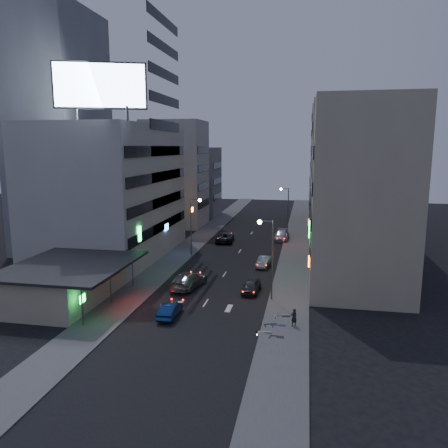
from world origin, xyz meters
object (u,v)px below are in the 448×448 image
(parked_car_left, at_px, (225,237))
(scooter_blue, at_px, (285,318))
(road_car_blue, at_px, (170,310))
(scooter_silver_b, at_px, (289,308))
(parked_car_right_mid, at_px, (264,262))
(scooter_black_a, at_px, (285,330))
(person, at_px, (294,317))
(parked_car_right_near, at_px, (251,286))
(scooter_black_b, at_px, (277,317))
(scooter_silver_a, at_px, (272,326))
(road_car_silver, at_px, (189,280))
(parked_car_right_far, at_px, (282,235))

(parked_car_left, xyz_separation_m, scooter_blue, (11.30, -32.04, -0.14))
(road_car_blue, bearing_deg, scooter_blue, 179.45)
(parked_car_left, xyz_separation_m, scooter_silver_b, (11.57, -29.80, -0.04))
(parked_car_right_mid, relative_size, scooter_black_a, 2.27)
(person, xyz_separation_m, scooter_black_a, (-0.66, -2.23, -0.24))
(parked_car_right_near, xyz_separation_m, scooter_black_b, (3.22, -7.96, -0.04))
(parked_car_right_near, xyz_separation_m, person, (4.71, -8.31, 0.20))
(person, xyz_separation_m, scooter_silver_a, (-1.76, -1.46, -0.26))
(scooter_black_b, bearing_deg, road_car_blue, 70.94)
(scooter_black_a, bearing_deg, parked_car_right_mid, 14.40)
(scooter_silver_a, xyz_separation_m, scooter_black_b, (0.28, 1.82, 0.02))
(road_car_blue, distance_m, person, 11.05)
(parked_car_right_mid, bearing_deg, road_car_blue, -103.04)
(parked_car_right_near, height_order, parked_car_right_mid, parked_car_right_near)
(scooter_silver_b, bearing_deg, parked_car_left, 9.20)
(scooter_black_a, bearing_deg, parked_car_right_near, 25.14)
(road_car_silver, bearing_deg, scooter_silver_a, 144.26)
(scooter_silver_a, relative_size, scooter_black_b, 0.96)
(road_car_silver, distance_m, scooter_black_b, 13.14)
(road_car_silver, relative_size, person, 3.82)
(road_car_silver, relative_size, scooter_silver_a, 3.55)
(road_car_blue, bearing_deg, person, 178.21)
(road_car_blue, distance_m, scooter_blue, 10.30)
(scooter_black_a, bearing_deg, parked_car_left, 22.40)
(parked_car_right_near, bearing_deg, scooter_blue, -59.77)
(parked_car_right_mid, xyz_separation_m, scooter_black_a, (3.76, -20.75, 0.00))
(parked_car_right_near, height_order, scooter_black_a, parked_car_right_near)
(parked_car_right_mid, height_order, road_car_silver, road_car_silver)
(person, bearing_deg, scooter_silver_b, -111.88)
(scooter_silver_a, xyz_separation_m, scooter_blue, (1.01, 1.70, 0.02))
(road_car_blue, xyz_separation_m, scooter_black_b, (9.56, 0.13, 0.00))
(parked_car_right_near, xyz_separation_m, parked_car_right_mid, (0.29, 10.22, -0.04))
(parked_car_left, relative_size, road_car_blue, 1.44)
(scooter_blue, bearing_deg, scooter_silver_b, -16.76)
(scooter_black_a, bearing_deg, road_car_silver, 49.22)
(person, height_order, scooter_silver_b, person)
(person, xyz_separation_m, scooter_silver_b, (-0.48, 2.48, -0.15))
(scooter_black_a, xyz_separation_m, scooter_blue, (-0.09, 2.47, -0.00))
(road_car_blue, height_order, road_car_silver, road_car_silver)
(road_car_silver, bearing_deg, scooter_black_a, 145.22)
(parked_car_left, distance_m, scooter_black_a, 36.33)
(parked_car_left, xyz_separation_m, scooter_black_b, (10.56, -31.92, -0.14))
(scooter_silver_a, bearing_deg, scooter_blue, -35.25)
(parked_car_right_far, xyz_separation_m, scooter_silver_a, (1.35, -36.82, -0.17))
(parked_car_right_far, bearing_deg, road_car_blue, -101.48)
(road_car_blue, bearing_deg, scooter_silver_a, 169.06)
(road_car_silver, height_order, scooter_black_a, road_car_silver)
(person, xyz_separation_m, scooter_black_b, (-1.48, 0.35, -0.24))
(road_car_silver, bearing_deg, parked_car_right_far, -97.59)
(scooter_blue, relative_size, scooter_silver_b, 0.84)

